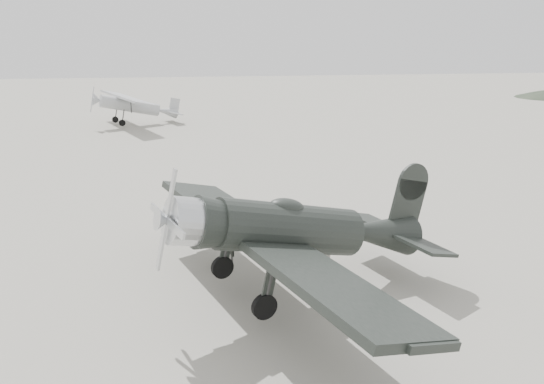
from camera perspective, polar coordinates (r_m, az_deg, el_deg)
The scene contains 5 objects.
ground at distance 19.77m, azimuth -1.92°, elevation -4.98°, with size 160.00×160.00×0.00m, color gray.
lowwing_monoplane at distance 14.83m, azimuth 3.04°, elevation -4.10°, with size 8.61×11.77×3.83m.
highwing_monoplane at distance 45.74m, azimuth -14.68°, elevation 9.21°, with size 7.49×10.10×2.92m.
equipment_block at distance 17.56m, azimuth 3.25°, elevation -6.34°, with size 1.71×1.07×0.86m, color slate.
sign_board at distance 17.51m, azimuth -4.69°, elevation -4.98°, with size 0.27×0.97×1.41m.
Camera 1 is at (-2.19, -18.26, 7.25)m, focal length 35.00 mm.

